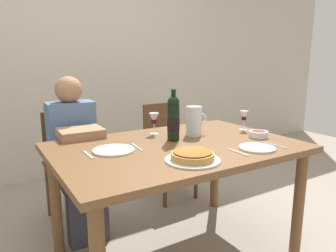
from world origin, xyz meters
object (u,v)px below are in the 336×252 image
Objects in this scene: water_pitcher at (194,123)px; chair_left at (70,158)px; wine_bottle at (173,118)px; salad_bowl at (258,134)px; dinner_plate_left_setting at (257,148)px; dinner_plate_right_setting at (114,150)px; wine_glass_right_diner at (154,119)px; diner_left at (76,151)px; wine_glass_left_diner at (244,117)px; dining_table at (177,159)px; baked_tart at (193,156)px; chair_right at (166,144)px.

chair_left is (-0.68, 0.75, -0.35)m from water_pitcher.
wine_bottle is 0.21m from water_pitcher.
salad_bowl reaches higher than dinner_plate_left_setting.
wine_bottle is 0.45m from dinner_plate_right_setting.
diner_left is (-0.47, 0.34, -0.25)m from wine_glass_right_diner.
wine_glass_right_diner reaches higher than wine_glass_left_diner.
wine_bottle is at bearing 156.50° from salad_bowl.
water_pitcher reaches higher than dinner_plate_left_setting.
salad_bowl reaches higher than dining_table.
salad_bowl is at bearing -39.62° from water_pitcher.
wine_glass_left_diner is at bearing 0.77° from dinner_plate_right_setting.
chair_left is at bearing 134.72° from salad_bowl.
baked_tart is 1.21× the size of dinner_plate_right_setting.
wine_glass_right_diner reaches higher than dinner_plate_right_setting.
wine_glass_left_diner is (0.75, 0.40, 0.07)m from baked_tart.
salad_bowl is at bearing 136.30° from chair_left.
dining_table is 0.68m from wine_glass_left_diner.
diner_left reaches higher than dinner_plate_right_setting.
dinner_plate_left_setting is 0.25× the size of chair_left.
wine_glass_left_diner is 0.68m from wine_glass_right_diner.
wine_glass_right_diner is 0.13× the size of diner_left.
chair_left is at bearing 132.28° from water_pitcher.
dining_table is at bearing 71.45° from baked_tart.
chair_right is at bearing 85.59° from dinner_plate_left_setting.
wine_glass_right_diner reaches higher than baked_tart.
baked_tart is 1.36× the size of dinner_plate_left_setting.
chair_left is (-0.46, 0.58, -0.37)m from wine_glass_right_diner.
baked_tart is 2.27× the size of salad_bowl.
dinner_plate_right_setting is at bearing -148.35° from wine_glass_right_diner.
wine_glass_right_diner is 0.49m from dinner_plate_right_setting.
wine_glass_right_diner is at bearing 141.04° from salad_bowl.
baked_tart is at bearing 107.38° from chair_left.
water_pitcher is at bearing 7.00° from dinner_plate_right_setting.
salad_bowl is (0.54, -0.23, -0.12)m from wine_bottle.
wine_glass_left_diner is 1.05m from dinner_plate_right_setting.
diner_left reaches higher than baked_tart.
chair_right is (0.41, 0.78, -0.41)m from wine_bottle.
wine_bottle is at bearing 132.65° from diner_left.
wine_glass_left_diner is 1.42m from chair_left.
dinner_plate_right_setting is at bearing 95.52° from chair_left.
wine_glass_left_diner is 0.17× the size of chair_right.
chair_right is at bearing 52.12° from wine_glass_right_diner.
water_pitcher is at bearing 53.40° from baked_tart.
wine_glass_left_diner is 1.27m from diner_left.
water_pitcher is 1.34× the size of wine_glass_right_diner.
dinner_plate_left_setting is at bearing -76.06° from water_pitcher.
dinner_plate_right_setting is (-0.63, -0.08, -0.08)m from water_pitcher.
wine_bottle reaches higher than water_pitcher.
baked_tart is at bearing -109.01° from wine_bottle.
baked_tart is at bearing -152.26° from wine_glass_left_diner.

